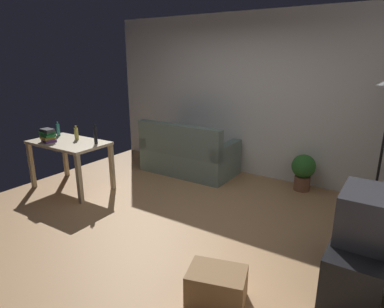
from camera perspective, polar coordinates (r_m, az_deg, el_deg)
ground_plane at (r=4.35m, az=-4.80°, el=-11.03°), size 5.20×4.40×0.02m
wall_rear at (r=5.78m, az=8.55°, el=9.94°), size 5.20×0.10×2.70m
couch at (r=5.81m, az=-0.76°, el=-0.36°), size 1.62×0.84×0.92m
tv_stand at (r=3.44m, az=26.78°, el=-16.25°), size 0.44×1.10×0.48m
tv at (r=3.22m, az=27.91°, el=-9.31°), size 0.41×0.60×0.44m
desk at (r=5.36m, az=-20.50°, el=0.92°), size 1.21×0.72×0.76m
potted_plant at (r=5.32m, az=18.75°, el=-2.62°), size 0.36×0.36×0.57m
storage_box at (r=2.98m, az=4.30°, el=-21.97°), size 0.56×0.46×0.30m
bottle_tall at (r=5.77m, az=-22.21°, el=3.94°), size 0.05×0.05×0.23m
bottle_squat at (r=5.39m, az=-19.43°, el=3.36°), size 0.06×0.06×0.22m
bottle_dark at (r=5.03m, az=-16.42°, el=3.17°), size 0.05×0.05×0.30m
book_stack at (r=5.41m, az=-23.75°, el=2.97°), size 0.27×0.21×0.20m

